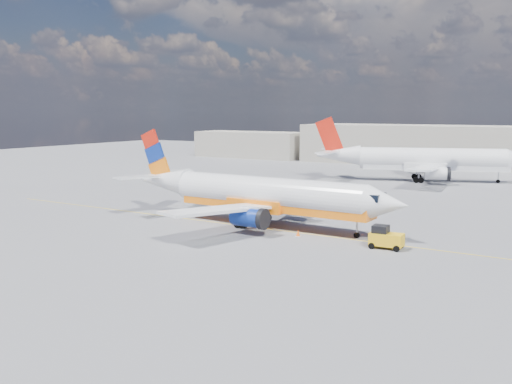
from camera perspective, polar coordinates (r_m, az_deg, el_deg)
The scene contains 8 objects.
ground at distance 51.21m, azimuth -0.74°, elevation -4.28°, with size 240.00×240.00×0.00m, color slate.
taxi_line at distance 53.70m, azimuth 0.98°, elevation -3.68°, with size 70.00×0.15×0.01m, color yellow.
terminal_main at distance 119.43m, azimuth 21.14°, elevation 4.26°, with size 70.00×14.00×8.00m, color #B2AB99.
terminal_annex at distance 135.14m, azimuth -0.50°, elevation 4.77°, with size 26.00×10.00×6.00m, color #B2AB99.
main_jet at distance 54.64m, azimuth 0.46°, elevation -0.24°, with size 30.08×23.80×9.12m.
second_jet at distance 92.78m, azimuth 16.50°, elevation 3.09°, with size 32.96×24.98×10.04m.
gse_tug at distance 47.14m, azimuth 12.82°, elevation -4.48°, with size 2.70×1.75×1.86m.
traffic_cone at distance 50.57m, azimuth 4.23°, elevation -4.13°, with size 0.41×0.41×0.57m.
Camera 1 is at (26.80, -42.21, 11.06)m, focal length 40.00 mm.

